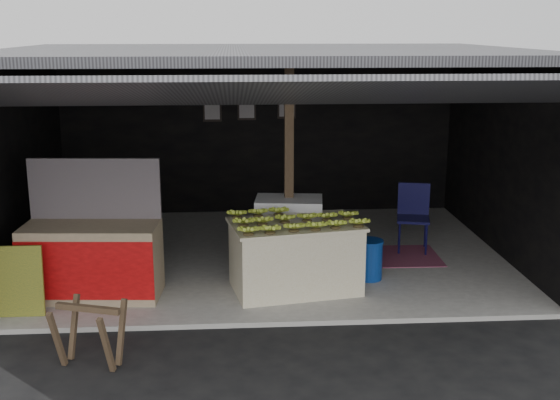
{
  "coord_description": "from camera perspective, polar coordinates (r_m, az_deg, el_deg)",
  "views": [
    {
      "loc": [
        -0.45,
        -7.35,
        3.32
      ],
      "look_at": [
        0.16,
        1.55,
        1.1
      ],
      "focal_mm": 45.0,
      "sensor_mm": 36.0,
      "label": 1
    }
  ],
  "objects": [
    {
      "name": "ground",
      "position": [
        8.08,
        -0.37,
        -10.29
      ],
      "size": [
        80.0,
        80.0,
        0.0
      ],
      "primitive_type": "plane",
      "color": "black",
      "rests_on": "ground"
    },
    {
      "name": "banana_table",
      "position": [
        8.85,
        1.25,
        -4.59
      ],
      "size": [
        1.74,
        1.25,
        0.88
      ],
      "rotation": [
        0.0,
        0.0,
        0.18
      ],
      "color": "silver",
      "rests_on": "concrete_slab"
    },
    {
      "name": "green_signboard",
      "position": [
        8.61,
        -20.47,
        -6.22
      ],
      "size": [
        0.56,
        0.1,
        0.84
      ],
      "primitive_type": "cube",
      "rotation": [
        -0.08,
        0.0,
        0.0
      ],
      "color": "black",
      "rests_on": "concrete_slab"
    },
    {
      "name": "banana_pile",
      "position": [
        8.7,
        1.27,
        -1.31
      ],
      "size": [
        1.61,
        1.13,
        0.17
      ],
      "primitive_type": null,
      "rotation": [
        0.0,
        0.0,
        0.18
      ],
      "color": "gold",
      "rests_on": "banana_table"
    },
    {
      "name": "shophouse",
      "position": [
        10.25,
        -1.35,
        7.13
      ],
      "size": [
        7.4,
        7.29,
        3.02
      ],
      "color": "black",
      "rests_on": "ground"
    },
    {
      "name": "plastic_chair",
      "position": [
        10.61,
        10.79,
        -0.88
      ],
      "size": [
        0.56,
        0.56,
        0.99
      ],
      "rotation": [
        0.0,
        0.0,
        -0.23
      ],
      "color": "#0A0932",
      "rests_on": "concrete_slab"
    },
    {
      "name": "sawhorse",
      "position": [
        7.3,
        -15.25,
        -10.03
      ],
      "size": [
        0.73,
        0.72,
        0.65
      ],
      "rotation": [
        0.0,
        0.0,
        -0.31
      ],
      "color": "#4B3825",
      "rests_on": "ground"
    },
    {
      "name": "water_barrel",
      "position": [
        9.35,
        7.26,
        -4.91
      ],
      "size": [
        0.34,
        0.34,
        0.5
      ],
      "primitive_type": "cylinder",
      "color": "navy",
      "rests_on": "concrete_slab"
    },
    {
      "name": "magenta_rug",
      "position": [
        10.35,
        8.68,
        -4.54
      ],
      "size": [
        1.52,
        1.03,
        0.01
      ],
      "primitive_type": "cube",
      "rotation": [
        0.0,
        0.0,
        -0.02
      ],
      "color": "maroon",
      "rests_on": "concrete_slab"
    },
    {
      "name": "neighbor_stall",
      "position": [
        8.92,
        -14.99,
        -4.52
      ],
      "size": [
        1.68,
        0.85,
        1.68
      ],
      "rotation": [
        0.0,
        0.0,
        -0.07
      ],
      "color": "#998466",
      "rests_on": "concrete_slab"
    },
    {
      "name": "concrete_slab",
      "position": [
        10.4,
        -1.21,
        -4.48
      ],
      "size": [
        7.0,
        5.0,
        0.06
      ],
      "primitive_type": "cube",
      "color": "gray",
      "rests_on": "ground"
    },
    {
      "name": "picture_frames",
      "position": [
        12.33,
        -2.57,
        7.48
      ],
      "size": [
        1.62,
        0.04,
        0.46
      ],
      "color": "black",
      "rests_on": "shophouse"
    },
    {
      "name": "white_crate",
      "position": [
        9.6,
        0.73,
        -2.76
      ],
      "size": [
        0.96,
        0.71,
        1.0
      ],
      "rotation": [
        0.0,
        0.0,
        -0.12
      ],
      "color": "white",
      "rests_on": "concrete_slab"
    }
  ]
}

